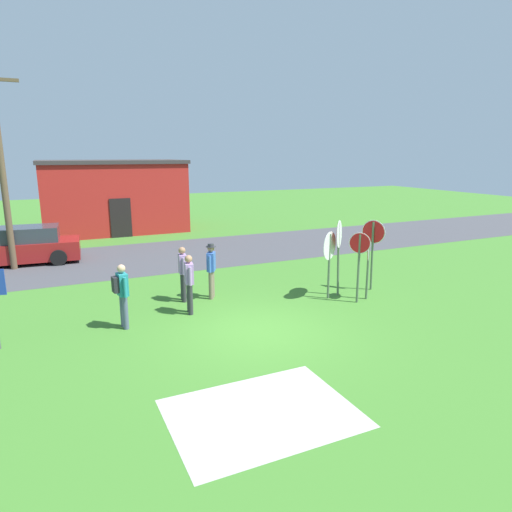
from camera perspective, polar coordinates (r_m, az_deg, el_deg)
name	(u,v)px	position (r m, az deg, el deg)	size (l,w,h in m)	color
ground_plane	(259,331)	(11.53, 0.35, -9.57)	(80.00, 80.00, 0.00)	#3D7528
street_asphalt	(166,255)	(20.27, -11.40, 0.12)	(60.00, 6.40, 0.01)	#424247
concrete_path	(262,413)	(8.24, 0.77, -19.43)	(3.20, 2.40, 0.01)	#ADAAA3
building_background	(114,196)	(27.15, -17.73, 7.32)	(7.89, 4.60, 4.07)	#B2231E
utility_pole	(1,165)	(19.43, -29.76, 10.03)	(1.80, 0.24, 7.63)	brown
parked_car_on_street	(25,247)	(20.63, -27.39, 1.07)	(4.43, 2.27, 1.51)	maroon
stop_sign_rear_right	(373,242)	(14.95, 14.71, 1.69)	(0.44, 0.69, 2.34)	#51664C
stop_sign_low_front	(329,253)	(13.81, 9.36, 0.39)	(0.76, 0.47, 2.12)	#51664C
stop_sign_center_cluster	(339,244)	(14.17, 10.54, 1.54)	(0.64, 0.63, 2.40)	#51664C
stop_sign_leaning_left	(359,256)	(13.59, 13.04, -0.03)	(0.45, 0.47, 2.16)	#51664C
stop_sign_tallest	(368,260)	(14.04, 14.14, -0.53)	(0.43, 0.48, 1.85)	#51664C
person_with_sunhat	(183,271)	(13.68, -9.35, -1.89)	(0.27, 0.57, 1.69)	#2D2D33
person_in_dark_shirt	(189,281)	(12.59, -8.53, -3.17)	(0.27, 0.56, 1.69)	#2D2D33
person_in_teal	(122,292)	(11.91, -16.77, -4.38)	(0.39, 0.57, 1.69)	#4C5670
person_on_left	(211,267)	(13.84, -5.74, -1.47)	(0.37, 0.50, 1.74)	#7A6B56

